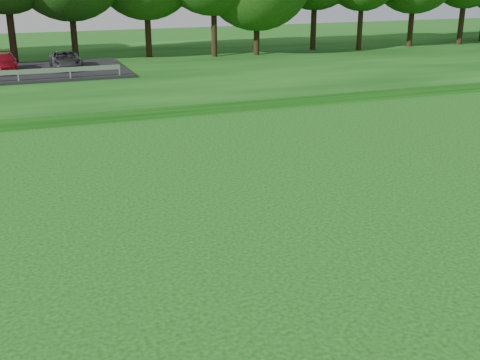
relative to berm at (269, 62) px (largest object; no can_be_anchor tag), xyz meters
name	(u,v)px	position (x,y,z in m)	size (l,w,h in m)	color
berm	(269,62)	(0.00, 0.00, 0.00)	(130.00, 30.00, 0.60)	#0B3B0B
walking_path	(361,97)	(0.00, -14.00, -0.28)	(130.00, 1.60, 0.04)	gray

